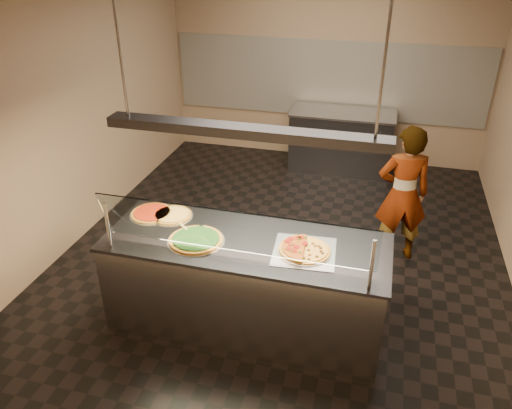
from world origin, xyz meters
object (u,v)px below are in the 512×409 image
(serving_counter, at_px, (246,283))
(half_pizza_sausage, at_px, (317,251))
(perforated_tray, at_px, (304,251))
(pizza_spinach, at_px, (196,239))
(pizza_cheese, at_px, (172,215))
(pizza_spatula, at_px, (190,228))
(half_pizza_pepperoni, at_px, (292,247))
(pizza_tomato, at_px, (152,213))
(prep_table, at_px, (341,141))
(heat_lamp_housing, at_px, (244,131))
(worker, at_px, (403,194))
(sneeze_guard, at_px, (233,232))

(serving_counter, relative_size, half_pizza_sausage, 5.61)
(perforated_tray, xyz_separation_m, half_pizza_sausage, (0.11, -0.00, 0.02))
(pizza_spinach, relative_size, pizza_cheese, 1.27)
(pizza_spinach, distance_m, pizza_spatula, 0.20)
(half_pizza_pepperoni, xyz_separation_m, pizza_spinach, (-0.85, -0.08, -0.02))
(serving_counter, height_order, pizza_tomato, pizza_tomato)
(prep_table, bearing_deg, pizza_spatula, -104.24)
(half_pizza_sausage, distance_m, heat_lamp_housing, 1.18)
(pizza_tomato, xyz_separation_m, pizza_spatula, (0.46, -0.19, 0.01))
(heat_lamp_housing, bearing_deg, serving_counter, 0.00)
(worker, bearing_deg, half_pizza_sausage, 52.59)
(serving_counter, height_order, half_pizza_pepperoni, half_pizza_pepperoni)
(perforated_tray, bearing_deg, half_pizza_pepperoni, 179.17)
(perforated_tray, bearing_deg, serving_counter, 176.55)
(pizza_tomato, relative_size, pizza_spatula, 1.50)
(pizza_spinach, bearing_deg, half_pizza_pepperoni, 5.51)
(pizza_cheese, height_order, prep_table, pizza_cheese)
(serving_counter, height_order, pizza_spatula, pizza_spatula)
(half_pizza_sausage, xyz_separation_m, heat_lamp_housing, (-0.64, 0.04, 0.99))
(pizza_tomato, bearing_deg, pizza_spinach, -30.45)
(prep_table, bearing_deg, pizza_cheese, -108.79)
(half_pizza_sausage, distance_m, pizza_cheese, 1.47)
(prep_table, bearing_deg, half_pizza_sausage, -87.04)
(heat_lamp_housing, bearing_deg, worker, 49.28)
(half_pizza_pepperoni, bearing_deg, perforated_tray, -0.83)
(serving_counter, bearing_deg, worker, 49.28)
(sneeze_guard, bearing_deg, half_pizza_sausage, 25.85)
(serving_counter, height_order, pizza_cheese, pizza_cheese)
(sneeze_guard, bearing_deg, pizza_cheese, 143.77)
(perforated_tray, xyz_separation_m, half_pizza_pepperoni, (-0.11, 0.00, 0.03))
(half_pizza_pepperoni, relative_size, worker, 0.28)
(serving_counter, relative_size, worker, 1.59)
(half_pizza_pepperoni, distance_m, heat_lamp_housing, 1.07)
(pizza_spatula, relative_size, worker, 0.18)
(pizza_spinach, height_order, heat_lamp_housing, heat_lamp_housing)
(half_pizza_sausage, xyz_separation_m, pizza_spatula, (-1.18, 0.08, 0.00))
(sneeze_guard, bearing_deg, pizza_spinach, 151.34)
(sneeze_guard, height_order, perforated_tray, sneeze_guard)
(half_pizza_sausage, height_order, prep_table, half_pizza_sausage)
(perforated_tray, relative_size, pizza_spatula, 1.97)
(pizza_spatula, distance_m, heat_lamp_housing, 1.13)
(perforated_tray, bearing_deg, pizza_tomato, 170.33)
(serving_counter, xyz_separation_m, heat_lamp_housing, (0.00, 0.00, 1.48))
(half_pizza_sausage, xyz_separation_m, prep_table, (-0.20, 3.92, -0.49))
(perforated_tray, height_order, pizza_spatula, pizza_spatula)
(pizza_spatula, height_order, worker, worker)
(half_pizza_sausage, bearing_deg, half_pizza_pepperoni, 178.75)
(pizza_tomato, bearing_deg, perforated_tray, -9.67)
(pizza_tomato, bearing_deg, pizza_cheese, 4.54)
(pizza_tomato, xyz_separation_m, worker, (2.35, 1.33, -0.15))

